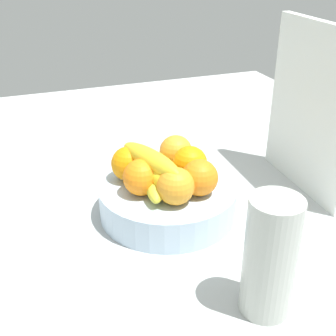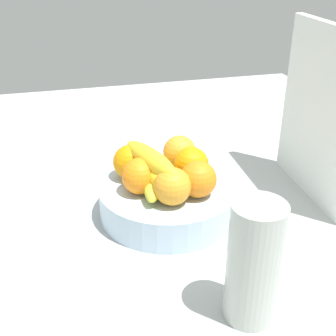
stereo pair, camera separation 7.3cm
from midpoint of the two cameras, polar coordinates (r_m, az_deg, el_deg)
ground_plane at (r=92.76cm, az=-0.66°, el=-6.30°), size 180.00×140.00×3.00cm
fruit_bowl at (r=89.36cm, az=-2.34°, el=-4.16°), size 27.48×27.48×6.45cm
orange_front_left at (r=88.58cm, az=0.48°, el=0.56°), size 7.04×7.04×7.04cm
orange_front_right at (r=93.54cm, az=-1.22°, el=2.09°), size 7.04×7.04×7.04cm
orange_center at (r=89.17cm, az=-7.45°, el=0.50°), size 7.04×7.04×7.04cm
orange_back_left at (r=83.85cm, az=-5.97°, el=-1.26°), size 7.04×7.04×7.04cm
orange_back_right at (r=80.49cm, az=-1.62°, el=-2.42°), size 7.04×7.04×7.04cm
orange_top_stack at (r=83.29cm, az=1.61°, el=-1.32°), size 7.04×7.04×7.04cm
banana_bunch at (r=85.12cm, az=-4.47°, el=-0.20°), size 17.92×9.66×8.40cm
cutting_board at (r=97.45cm, az=15.88°, el=7.21°), size 28.05×2.80×36.00cm
thermos_tumbler at (r=65.22cm, az=9.86°, el=-11.37°), size 7.71×7.71×19.23cm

